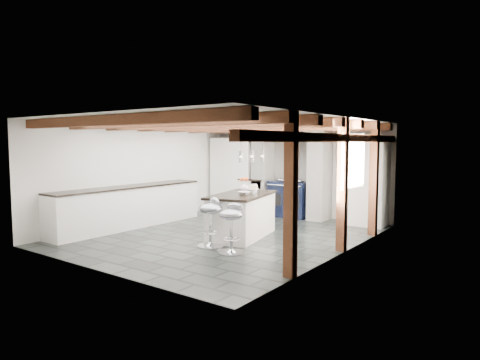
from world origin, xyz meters
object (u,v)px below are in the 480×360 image
Objects in this scene: bar_stool_near at (231,223)px; range_cooker at (290,198)px; bar_stool_far at (211,216)px; kitchen_island at (242,215)px.

range_cooker is at bearing 85.24° from bar_stool_near.
range_cooker is 3.88m from bar_stool_near.
bar_stool_near is 0.59m from bar_stool_far.
bar_stool_far reaches higher than bar_stool_near.
kitchen_island is 1.02m from bar_stool_far.
bar_stool_far is (0.43, -3.60, 0.09)m from range_cooker.
bar_stool_near is at bearing 5.41° from bar_stool_far.
kitchen_island is 1.31m from bar_stool_near.
kitchen_island is at bearing 112.67° from bar_stool_far.
bar_stool_near is at bearing -75.16° from range_cooker.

